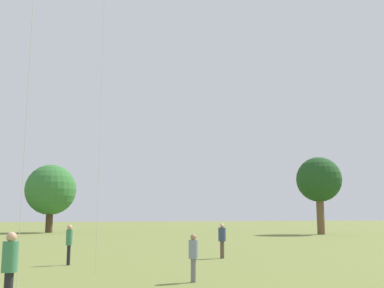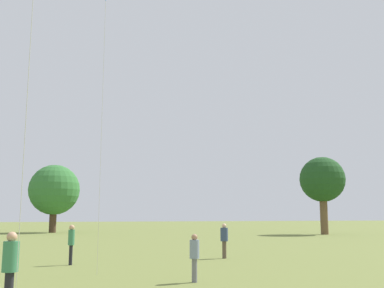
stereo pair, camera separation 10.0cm
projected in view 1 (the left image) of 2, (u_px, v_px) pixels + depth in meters
The scene contains 6 objects.
person_standing_0 at pixel (193, 253), 14.94m from camera, with size 0.46×0.46×1.57m.
person_standing_3 at pixel (69, 240), 20.05m from camera, with size 0.39×0.39×1.76m.
person_standing_4 at pixel (222, 238), 23.15m from camera, with size 0.54×0.54×1.77m.
person_standing_7 at pixel (10, 264), 10.45m from camera, with size 0.39×0.39×1.81m.
distant_tree_1 at pixel (319, 180), 52.32m from camera, with size 5.21×5.21×8.92m.
distant_tree_2 at pixel (51, 190), 57.02m from camera, with size 6.36×6.36×8.57m.
Camera 1 is at (-3.12, -4.52, 2.20)m, focal length 42.00 mm.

